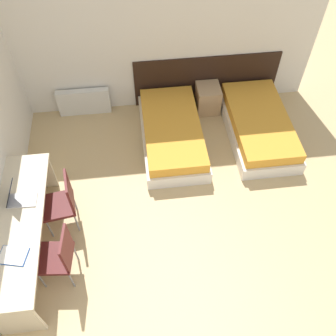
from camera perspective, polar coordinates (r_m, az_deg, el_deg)
wall_back at (r=6.13m, az=-2.34°, el=19.45°), size 5.37×0.05×2.70m
headboard_panel at (r=6.73m, az=5.85°, el=13.29°), size 2.51×0.03×0.92m
bed_near_window at (r=6.10m, az=0.63°, el=5.30°), size 0.97×1.86×0.41m
bed_near_door at (r=6.40m, az=13.62°, el=6.27°), size 0.97×1.86×0.41m
nightstand at (r=6.69m, az=6.08°, el=10.50°), size 0.40×0.42×0.48m
radiator at (r=6.74m, az=-12.67°, el=9.80°), size 0.90×0.12×0.49m
desk at (r=4.97m, az=-21.41°, el=-8.59°), size 0.58×2.12×0.72m
chair_near_laptop at (r=5.10m, az=-15.79°, el=-4.88°), size 0.47×0.47×0.94m
chair_near_notebook at (r=4.72m, az=-16.28°, el=-12.63°), size 0.46×0.46×0.94m
laptop at (r=4.97m, az=-21.90°, el=-4.23°), size 0.36×0.23×0.34m
open_notebook at (r=4.64m, az=-22.55°, el=-12.24°), size 0.36×0.30×0.02m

